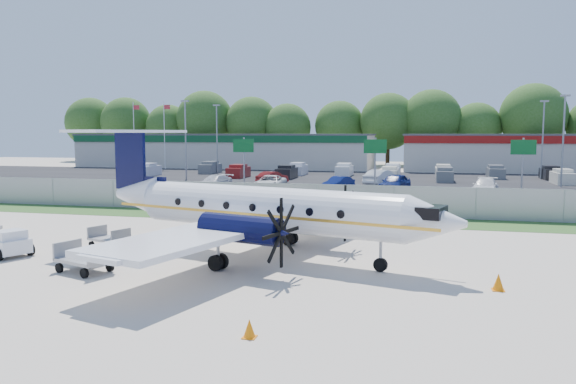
% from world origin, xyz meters
% --- Properties ---
extents(ground, '(170.00, 170.00, 0.00)m').
position_xyz_m(ground, '(0.00, 0.00, 0.00)').
color(ground, beige).
rests_on(ground, ground).
extents(grass_verge, '(170.00, 4.00, 0.02)m').
position_xyz_m(grass_verge, '(0.00, 12.00, 0.01)').
color(grass_verge, '#2D561E').
rests_on(grass_verge, ground).
extents(access_road, '(170.00, 8.00, 0.02)m').
position_xyz_m(access_road, '(0.00, 19.00, 0.01)').
color(access_road, black).
rests_on(access_road, ground).
extents(parking_lot, '(170.00, 32.00, 0.02)m').
position_xyz_m(parking_lot, '(0.00, 40.00, 0.01)').
color(parking_lot, black).
rests_on(parking_lot, ground).
extents(perimeter_fence, '(120.00, 0.06, 1.99)m').
position_xyz_m(perimeter_fence, '(0.00, 14.00, 1.00)').
color(perimeter_fence, gray).
rests_on(perimeter_fence, ground).
extents(building_west, '(46.40, 12.40, 5.24)m').
position_xyz_m(building_west, '(-24.00, 61.98, 2.63)').
color(building_west, beige).
rests_on(building_west, ground).
extents(building_east, '(44.40, 12.40, 5.24)m').
position_xyz_m(building_east, '(26.00, 61.98, 2.63)').
color(building_east, beige).
rests_on(building_east, ground).
extents(sign_left, '(1.80, 0.26, 5.00)m').
position_xyz_m(sign_left, '(-8.00, 22.91, 3.61)').
color(sign_left, gray).
rests_on(sign_left, ground).
extents(sign_mid, '(1.80, 0.26, 5.00)m').
position_xyz_m(sign_mid, '(3.00, 22.91, 3.61)').
color(sign_mid, gray).
rests_on(sign_mid, ground).
extents(sign_right, '(1.80, 0.26, 5.00)m').
position_xyz_m(sign_right, '(14.00, 22.91, 3.61)').
color(sign_right, gray).
rests_on(sign_right, ground).
extents(flagpole_west, '(1.06, 0.12, 10.00)m').
position_xyz_m(flagpole_west, '(-35.92, 55.00, 5.64)').
color(flagpole_west, white).
rests_on(flagpole_west, ground).
extents(flagpole_east, '(1.06, 0.12, 10.00)m').
position_xyz_m(flagpole_east, '(-30.92, 55.00, 5.64)').
color(flagpole_east, white).
rests_on(flagpole_east, ground).
extents(light_pole_nw, '(0.90, 0.35, 9.09)m').
position_xyz_m(light_pole_nw, '(-20.00, 38.00, 5.23)').
color(light_pole_nw, gray).
rests_on(light_pole_nw, ground).
extents(light_pole_ne, '(0.90, 0.35, 9.09)m').
position_xyz_m(light_pole_ne, '(20.00, 38.00, 5.23)').
color(light_pole_ne, gray).
rests_on(light_pole_ne, ground).
extents(light_pole_sw, '(0.90, 0.35, 9.09)m').
position_xyz_m(light_pole_sw, '(-20.00, 48.00, 5.23)').
color(light_pole_sw, gray).
rests_on(light_pole_sw, ground).
extents(light_pole_se, '(0.90, 0.35, 9.09)m').
position_xyz_m(light_pole_se, '(20.00, 48.00, 5.23)').
color(light_pole_se, gray).
rests_on(light_pole_se, ground).
extents(tree_line, '(112.00, 6.00, 14.00)m').
position_xyz_m(tree_line, '(0.00, 74.00, 0.00)').
color(tree_line, '#285017').
rests_on(tree_line, ground).
extents(aircraft, '(18.02, 17.60, 5.50)m').
position_xyz_m(aircraft, '(-0.01, 0.87, 2.13)').
color(aircraft, white).
rests_on(aircraft, ground).
extents(pushback_tug, '(2.53, 2.26, 1.17)m').
position_xyz_m(pushback_tug, '(-10.75, -1.67, 0.56)').
color(pushback_tug, white).
rests_on(pushback_tug, ground).
extents(baggage_cart_near, '(2.09, 1.67, 0.96)m').
position_xyz_m(baggage_cart_near, '(-7.38, 0.95, 0.45)').
color(baggage_cart_near, gray).
rests_on(baggage_cart_near, ground).
extents(baggage_cart_far, '(2.43, 1.90, 1.12)m').
position_xyz_m(baggage_cart_far, '(-5.77, -3.43, 0.52)').
color(baggage_cart_far, gray).
rests_on(baggage_cart_far, ground).
extents(cone_nose, '(0.42, 0.42, 0.59)m').
position_xyz_m(cone_nose, '(9.42, -2.28, 0.28)').
color(cone_nose, orange).
rests_on(cone_nose, ground).
extents(cone_port_wing, '(0.35, 0.35, 0.50)m').
position_xyz_m(cone_port_wing, '(2.53, -8.55, 0.24)').
color(cone_port_wing, orange).
rests_on(cone_port_wing, ground).
extents(cone_starboard_wing, '(0.37, 0.37, 0.53)m').
position_xyz_m(cone_starboard_wing, '(2.96, 9.41, 0.25)').
color(cone_starboard_wing, orange).
rests_on(cone_starboard_wing, ground).
extents(road_car_west, '(4.33, 2.52, 1.38)m').
position_xyz_m(road_car_west, '(-12.08, 17.12, 0.00)').
color(road_car_west, silver).
rests_on(road_car_west, ground).
extents(road_car_mid, '(4.14, 2.16, 1.35)m').
position_xyz_m(road_car_mid, '(5.94, 20.94, 0.00)').
color(road_car_mid, silver).
rests_on(road_car_mid, ground).
extents(parked_car_a, '(2.76, 4.79, 1.31)m').
position_xyz_m(parked_car_a, '(-12.87, 28.64, 0.00)').
color(parked_car_a, silver).
rests_on(parked_car_a, ground).
extents(parked_car_b, '(2.54, 5.20, 1.42)m').
position_xyz_m(parked_car_b, '(-7.16, 28.12, 0.00)').
color(parked_car_b, silver).
rests_on(parked_car_b, ground).
extents(parked_car_c, '(2.75, 4.23, 1.32)m').
position_xyz_m(parked_car_c, '(-0.95, 29.62, 0.00)').
color(parked_car_c, navy).
rests_on(parked_car_c, ground).
extents(parked_car_d, '(3.15, 5.21, 1.66)m').
position_xyz_m(parked_car_d, '(4.22, 29.63, 0.00)').
color(parked_car_d, navy).
rests_on(parked_car_d, ground).
extents(parked_car_e, '(2.84, 5.22, 1.43)m').
position_xyz_m(parked_car_e, '(12.01, 29.10, 0.00)').
color(parked_car_e, silver).
rests_on(parked_car_e, ground).
extents(parked_car_f, '(2.79, 4.31, 1.34)m').
position_xyz_m(parked_car_f, '(-8.68, 34.49, 0.00)').
color(parked_car_f, maroon).
rests_on(parked_car_f, ground).
extents(parked_car_g, '(3.57, 5.24, 1.64)m').
position_xyz_m(parked_car_g, '(2.61, 35.53, 0.00)').
color(parked_car_g, silver).
rests_on(parked_car_g, ground).
extents(far_parking_rows, '(56.00, 10.00, 1.60)m').
position_xyz_m(far_parking_rows, '(0.00, 45.00, 0.00)').
color(far_parking_rows, gray).
rests_on(far_parking_rows, ground).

